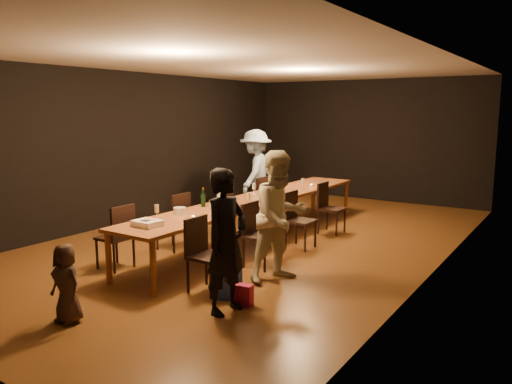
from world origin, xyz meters
The scene contains 30 objects.
ground centered at (0.00, 0.00, 0.00)m, with size 10.00×10.00×0.00m, color #4A2C12.
room_shell centered at (0.00, 0.00, 2.08)m, with size 6.04×10.04×3.02m.
table centered at (0.00, 0.00, 0.70)m, with size 0.90×6.00×0.75m.
chair_right_0 centered at (0.85, -2.40, 0.47)m, with size 0.42×0.42×0.93m, color black, non-canonical shape.
chair_right_1 centered at (0.85, -1.20, 0.47)m, with size 0.42×0.42×0.93m, color black, non-canonical shape.
chair_right_2 centered at (0.85, 0.00, 0.47)m, with size 0.42×0.42×0.93m, color black, non-canonical shape.
chair_right_3 centered at (0.85, 1.20, 0.47)m, with size 0.42×0.42×0.93m, color black, non-canonical shape.
chair_left_0 centered at (-0.85, -2.40, 0.47)m, with size 0.42×0.42×0.93m, color black, non-canonical shape.
chair_left_1 centered at (-0.85, -1.20, 0.47)m, with size 0.42×0.42×0.93m, color black, non-canonical shape.
chair_left_2 centered at (-0.85, 0.00, 0.47)m, with size 0.42×0.42×0.93m, color black, non-canonical shape.
chair_left_3 centered at (-0.85, 1.20, 0.47)m, with size 0.42×0.42×0.93m, color black, non-canonical shape.
woman_birthday centered at (1.41, -2.77, 0.81)m, with size 0.59×0.39×1.62m, color black.
woman_tan centered at (1.37, -1.54, 0.87)m, with size 0.84×0.66×1.73m, color beige.
man_blue centered at (-1.15, 1.69, 0.92)m, with size 1.19×0.69×1.85m, color #8EB3DB.
child centered at (0.16, -3.93, 0.43)m, with size 0.42×0.27×0.86m, color #402D24.
gift_bag_red centered at (1.47, -2.52, 0.12)m, with size 0.21×0.11×0.25m, color #D01F56.
gift_bag_blue centered at (1.20, -2.44, 0.17)m, with size 0.28×0.18×0.34m, color #2441A0.
birthday_cake centered at (-0.04, -2.55, 0.79)m, with size 0.36×0.29×0.08m.
plate_stack centered at (-0.19, -1.75, 0.80)m, with size 0.18×0.18×0.10m, color silver.
champagne_bottle centered at (-0.29, -1.10, 0.90)m, with size 0.07×0.07×0.30m, color black, non-canonical shape.
ice_bucket centered at (0.05, 0.34, 0.86)m, with size 0.20×0.20×0.22m, color #B3B3B8.
wineglass_0 centered at (-0.23, -2.17, 0.85)m, with size 0.06×0.06×0.21m, color beige, non-canonical shape.
wineglass_1 centered at (0.18, -1.48, 0.85)m, with size 0.06×0.06×0.21m, color beige, non-canonical shape.
wineglass_2 centered at (-0.20, -0.82, 0.85)m, with size 0.06×0.06×0.21m, color silver, non-canonical shape.
wineglass_3 centered at (0.25, -0.63, 0.85)m, with size 0.06×0.06×0.21m, color beige, non-canonical shape.
wineglass_4 centered at (-0.26, 0.28, 0.85)m, with size 0.06×0.06×0.21m, color silver, non-canonical shape.
wineglass_5 centered at (0.17, 1.33, 0.85)m, with size 0.06×0.06×0.21m, color silver, non-canonical shape.
tealight_near centered at (0.15, -1.85, 0.77)m, with size 0.05×0.05×0.03m, color #B2B7B2.
tealight_mid centered at (0.15, 0.36, 0.77)m, with size 0.05×0.05×0.03m, color #B2B7B2.
tealight_far centered at (0.15, 1.73, 0.77)m, with size 0.05×0.05×0.03m, color #B2B7B2.
Camera 1 is at (4.62, -7.04, 2.24)m, focal length 35.00 mm.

